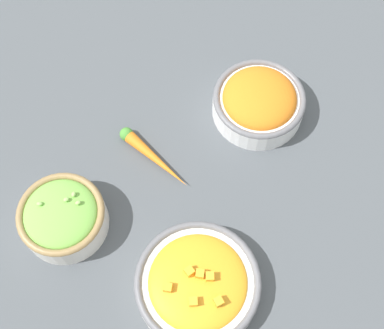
# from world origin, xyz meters

# --- Properties ---
(ground_plane) EXTENTS (3.00, 3.00, 0.00)m
(ground_plane) POSITION_xyz_m (0.00, 0.00, 0.00)
(ground_plane) COLOR #4C5156
(bowl_lettuce) EXTENTS (0.15, 0.15, 0.08)m
(bowl_lettuce) POSITION_xyz_m (-0.19, 0.15, 0.04)
(bowl_lettuce) COLOR silver
(bowl_lettuce) RESTS_ON ground_plane
(bowl_carrots) EXTENTS (0.17, 0.17, 0.07)m
(bowl_carrots) POSITION_xyz_m (0.17, -0.05, 0.03)
(bowl_carrots) COLOR white
(bowl_carrots) RESTS_ON ground_plane
(bowl_squash) EXTENTS (0.20, 0.20, 0.06)m
(bowl_squash) POSITION_xyz_m (-0.18, -0.10, 0.03)
(bowl_squash) COLOR silver
(bowl_squash) RESTS_ON ground_plane
(loose_carrot) EXTENTS (0.06, 0.16, 0.03)m
(loose_carrot) POSITION_xyz_m (-0.01, 0.08, 0.01)
(loose_carrot) COLOR orange
(loose_carrot) RESTS_ON ground_plane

